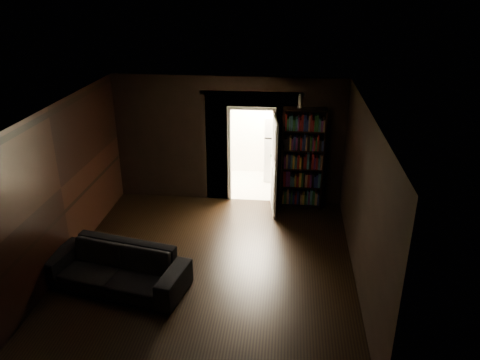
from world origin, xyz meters
name	(u,v)px	position (x,y,z in m)	size (l,w,h in m)	color
ground	(209,266)	(0.00, 0.00, 0.00)	(5.50, 5.50, 0.00)	black
room_walls	(216,155)	(-0.01, 1.07, 1.68)	(5.02, 5.61, 2.84)	black
kitchen_alcove	(255,134)	(0.50, 3.87, 1.21)	(2.20, 1.80, 2.60)	beige
sofa	(116,262)	(-1.40, -0.69, 0.44)	(2.31, 1.00, 0.89)	black
bookshelf	(302,159)	(1.61, 2.59, 1.10)	(0.90, 0.32, 2.20)	black
refrigerator	(280,147)	(1.10, 4.11, 0.82)	(0.74, 0.68, 1.65)	white
door	(274,166)	(1.02, 2.31, 1.02)	(0.85, 0.05, 2.05)	white
figurine	(300,101)	(1.49, 2.65, 2.34)	(0.10, 0.10, 0.29)	white
bottles	(285,109)	(1.18, 4.12, 1.78)	(0.64, 0.08, 0.26)	black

